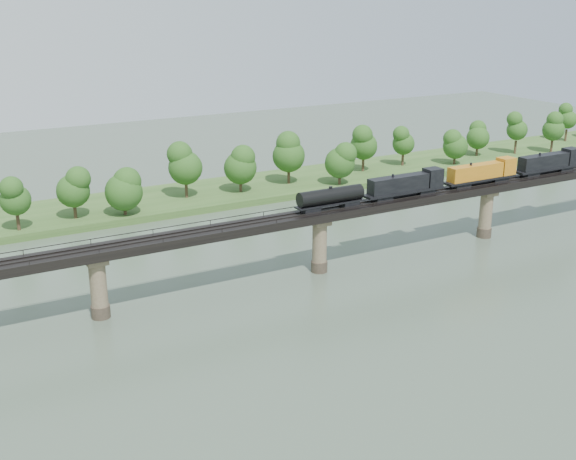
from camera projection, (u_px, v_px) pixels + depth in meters
ground at (425, 337)px, 106.51m from camera, size 400.00×400.00×0.00m
far_bank at (203, 196)px, 176.81m from camera, size 300.00×24.00×1.60m
bridge at (320, 243)px, 129.68m from camera, size 236.00×30.00×11.50m
bridge_superstructure at (320, 209)px, 127.67m from camera, size 220.00×4.90×0.75m
far_treeline at (176, 171)px, 166.78m from camera, size 289.06×17.54×13.60m
freight_train at (457, 177)px, 141.43m from camera, size 69.93×2.72×4.81m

